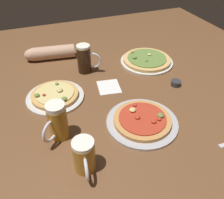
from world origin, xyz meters
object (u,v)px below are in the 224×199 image
(pizza_plate_side, at_px, (55,96))
(napkin_folded, at_px, (109,87))
(diner_arm, at_px, (49,53))
(ramekin_sauce, at_px, (176,83))
(beer_mug_pale, at_px, (84,156))
(pizza_plate_near, at_px, (142,121))
(beer_mug_dark, at_px, (85,59))
(beer_mug_amber, at_px, (57,122))
(pizza_plate_far, at_px, (147,60))

(pizza_plate_side, distance_m, napkin_folded, 0.29)
(pizza_plate_side, relative_size, napkin_folded, 2.21)
(diner_arm, bearing_deg, ramekin_sauce, -42.24)
(napkin_folded, height_order, diner_arm, diner_arm)
(beer_mug_pale, bearing_deg, pizza_plate_side, 93.85)
(pizza_plate_near, bearing_deg, ramekin_sauce, 33.45)
(beer_mug_pale, bearing_deg, pizza_plate_near, 24.88)
(beer_mug_dark, relative_size, diner_arm, 0.53)
(beer_mug_amber, xyz_separation_m, napkin_folded, (0.32, 0.27, -0.08))
(ramekin_sauce, xyz_separation_m, diner_arm, (-0.61, 0.56, 0.03))
(beer_mug_dark, bearing_deg, pizza_plate_near, -77.27)
(beer_mug_pale, relative_size, ramekin_sauce, 2.62)
(beer_mug_amber, bearing_deg, ramekin_sauce, 12.69)
(ramekin_sauce, bearing_deg, beer_mug_dark, 143.23)
(pizza_plate_far, height_order, diner_arm, diner_arm)
(beer_mug_amber, bearing_deg, pizza_plate_side, 84.13)
(ramekin_sauce, relative_size, napkin_folded, 0.40)
(beer_mug_dark, distance_m, diner_arm, 0.30)
(beer_mug_pale, bearing_deg, beer_mug_dark, 74.30)
(pizza_plate_near, xyz_separation_m, beer_mug_pale, (-0.31, -0.14, 0.05))
(pizza_plate_far, height_order, beer_mug_pale, beer_mug_pale)
(pizza_plate_side, bearing_deg, beer_mug_amber, -95.87)
(ramekin_sauce, bearing_deg, napkin_folded, 162.27)
(beer_mug_pale, height_order, ramekin_sauce, beer_mug_pale)
(ramekin_sauce, bearing_deg, pizza_plate_far, 96.68)
(pizza_plate_near, distance_m, beer_mug_pale, 0.34)
(beer_mug_dark, relative_size, beer_mug_amber, 0.98)
(pizza_plate_near, distance_m, pizza_plate_side, 0.47)
(pizza_plate_near, distance_m, pizza_plate_far, 0.57)
(pizza_plate_near, bearing_deg, pizza_plate_side, 135.94)
(pizza_plate_side, xyz_separation_m, beer_mug_dark, (0.22, 0.20, 0.07))
(beer_mug_pale, bearing_deg, diner_arm, 89.65)
(pizza_plate_side, relative_size, diner_arm, 0.92)
(ramekin_sauce, bearing_deg, pizza_plate_near, -146.55)
(pizza_plate_near, relative_size, pizza_plate_far, 0.98)
(pizza_plate_side, xyz_separation_m, napkin_folded, (0.29, -0.01, -0.01))
(pizza_plate_near, distance_m, beer_mug_dark, 0.55)
(beer_mug_dark, distance_m, beer_mug_amber, 0.54)
(beer_mug_dark, distance_m, beer_mug_pale, 0.70)
(pizza_plate_side, bearing_deg, diner_arm, 85.10)
(napkin_folded, bearing_deg, pizza_plate_near, -81.93)
(beer_mug_dark, height_order, beer_mug_pale, beer_mug_dark)
(pizza_plate_far, relative_size, beer_mug_amber, 1.93)
(diner_arm, bearing_deg, beer_mug_pale, -90.35)
(beer_mug_pale, distance_m, diner_arm, 0.91)
(pizza_plate_far, xyz_separation_m, diner_arm, (-0.58, 0.27, 0.03))
(beer_mug_amber, xyz_separation_m, beer_mug_pale, (0.06, -0.20, -0.02))
(pizza_plate_side, distance_m, ramekin_sauce, 0.66)
(napkin_folded, distance_m, diner_arm, 0.51)
(beer_mug_amber, height_order, beer_mug_pale, beer_mug_amber)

